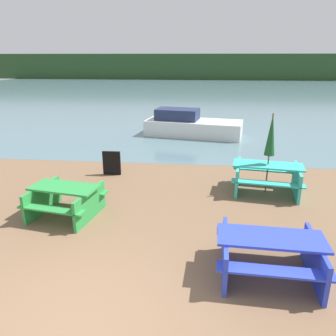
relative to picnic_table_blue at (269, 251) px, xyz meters
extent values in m
cube|color=slate|center=(-2.83, 30.85, -0.45)|extent=(60.00, 50.00, 0.00)
cube|color=#284723|center=(-2.83, 50.85, 1.55)|extent=(80.00, 1.60, 4.00)
cube|color=blue|center=(0.00, 0.00, 0.26)|extent=(1.76, 0.79, 0.04)
cube|color=blue|center=(-0.03, -0.55, 0.01)|extent=(1.74, 0.37, 0.04)
cube|color=blue|center=(0.03, 0.55, 0.01)|extent=(1.74, 0.37, 0.04)
cube|color=blue|center=(-0.72, 0.04, -0.11)|extent=(0.14, 1.38, 0.68)
cube|color=blue|center=(0.72, -0.04, -0.11)|extent=(0.14, 1.38, 0.68)
cube|color=green|center=(-4.23, 1.78, 0.25)|extent=(1.61, 0.95, 0.04)
cube|color=green|center=(-4.32, 1.24, -0.04)|extent=(1.54, 0.53, 0.04)
cube|color=green|center=(-4.14, 2.32, -0.04)|extent=(1.54, 0.53, 0.04)
cube|color=green|center=(-4.84, 1.88, -0.11)|extent=(0.30, 1.37, 0.68)
cube|color=green|center=(-3.62, 1.67, -0.11)|extent=(0.30, 1.37, 0.68)
cube|color=#33B7A8|center=(0.62, 3.67, 0.32)|extent=(1.89, 0.95, 0.04)
cube|color=#33B7A8|center=(0.54, 3.12, 0.01)|extent=(1.83, 0.54, 0.04)
cube|color=#33B7A8|center=(0.70, 4.21, 0.01)|extent=(1.83, 0.54, 0.04)
cube|color=#33B7A8|center=(-0.14, 3.78, -0.07)|extent=(0.27, 1.38, 0.75)
cube|color=#33B7A8|center=(1.38, 3.56, -0.07)|extent=(0.27, 1.38, 0.75)
cylinder|color=brown|center=(0.62, 3.67, 0.63)|extent=(0.04, 0.04, 2.15)
cone|color=#195128|center=(0.62, 3.67, 1.15)|extent=(0.27, 0.27, 1.10)
cube|color=silver|center=(-1.51, 10.26, -0.09)|extent=(4.61, 2.44, 0.72)
cube|color=navy|center=(-2.28, 10.40, 0.52)|extent=(2.11, 1.51, 0.50)
cube|color=black|center=(-3.91, 4.61, -0.07)|extent=(0.55, 0.08, 0.75)
camera|label=1|loc=(-1.21, -4.82, 3.05)|focal=35.00mm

